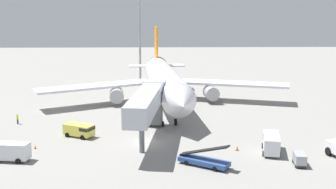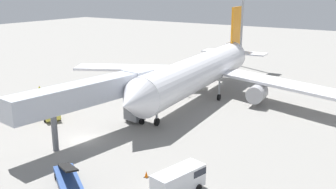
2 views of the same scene
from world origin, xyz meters
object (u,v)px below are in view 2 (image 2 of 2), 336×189
at_px(service_van_rear_right, 180,179).
at_px(airplane_at_gate, 201,71).
at_px(belt_loader_truck, 68,179).
at_px(safety_cone_bravo, 146,174).
at_px(jet_bridge, 94,94).
at_px(service_van_mid_center, 50,111).
at_px(ground_crew_worker_foreground, 40,90).

bearing_deg(service_van_rear_right, airplane_at_gate, 115.34).
relative_size(airplane_at_gate, belt_loader_truck, 8.01).
bearing_deg(safety_cone_bravo, belt_loader_truck, -132.74).
xyz_separation_m(service_van_rear_right, safety_cone_bravo, (-4.36, 0.73, -1.02)).
bearing_deg(belt_loader_truck, airplane_at_gate, 96.89).
xyz_separation_m(airplane_at_gate, jet_bridge, (-2.91, -22.28, 0.75)).
distance_m(service_van_mid_center, service_van_rear_right, 27.63).
height_order(jet_bridge, service_van_mid_center, jet_bridge).
relative_size(ground_crew_worker_foreground, safety_cone_bravo, 2.61).
height_order(jet_bridge, service_van_rear_right, jet_bridge).
bearing_deg(jet_bridge, airplane_at_gate, 82.57).
height_order(belt_loader_truck, service_van_mid_center, belt_loader_truck).
relative_size(service_van_mid_center, service_van_rear_right, 0.87).
bearing_deg(belt_loader_truck, jet_bridge, 122.24).
relative_size(jet_bridge, safety_cone_bravo, 31.33).
height_order(service_van_mid_center, safety_cone_bravo, service_van_mid_center).
relative_size(service_van_mid_center, ground_crew_worker_foreground, 2.86).
bearing_deg(jet_bridge, service_van_mid_center, 172.46).
bearing_deg(airplane_at_gate, safety_cone_bravo, -71.80).
bearing_deg(service_van_rear_right, ground_crew_worker_foreground, 158.54).
distance_m(jet_bridge, safety_cone_bravo, 14.21).
height_order(belt_loader_truck, ground_crew_worker_foreground, belt_loader_truck).
xyz_separation_m(airplane_at_gate, ground_crew_worker_foreground, (-24.61, -13.51, -3.90)).
bearing_deg(safety_cone_bravo, airplane_at_gate, 108.20).
bearing_deg(jet_bridge, ground_crew_worker_foreground, 157.98).
distance_m(jet_bridge, ground_crew_worker_foreground, 23.87).
relative_size(jet_bridge, service_van_rear_right, 3.64).
xyz_separation_m(belt_loader_truck, service_van_rear_right, (9.46, 4.79, 0.59)).
height_order(airplane_at_gate, ground_crew_worker_foreground, airplane_at_gate).
bearing_deg(service_van_mid_center, ground_crew_worker_foreground, 147.17).
bearing_deg(jet_bridge, safety_cone_bravo, -24.43).
height_order(belt_loader_truck, service_van_rear_right, belt_loader_truck).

